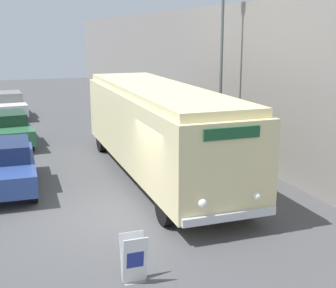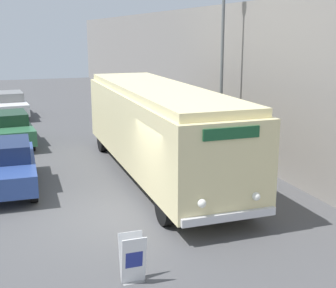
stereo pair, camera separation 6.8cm
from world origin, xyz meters
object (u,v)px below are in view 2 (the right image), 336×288
object	(u,v)px
vintage_bus	(158,126)
parked_car_near	(7,165)
parked_car_far	(10,104)
streetlamp	(223,38)
parked_car_mid	(10,128)
sign_board	(133,259)

from	to	relation	value
vintage_bus	parked_car_near	bearing A→B (deg)	176.00
vintage_bus	parked_car_far	distance (m)	14.83
streetlamp	parked_car_mid	bearing A→B (deg)	146.48
parked_car_mid	parked_car_far	world-z (taller)	parked_car_far
streetlamp	parked_car_far	bearing A→B (deg)	121.68
vintage_bus	parked_car_near	xyz separation A→B (m)	(-5.07, 0.35, -1.02)
streetlamp	parked_car_near	size ratio (longest dim) A/B	1.64
vintage_bus	parked_car_mid	xyz separation A→B (m)	(-4.84, 6.67, -1.06)
parked_car_far	streetlamp	bearing A→B (deg)	-62.19
vintage_bus	sign_board	size ratio (longest dim) A/B	10.85
parked_car_far	sign_board	bearing A→B (deg)	-88.43
vintage_bus	sign_board	world-z (taller)	vintage_bus
parked_car_near	parked_car_mid	xyz separation A→B (m)	(0.23, 6.31, -0.04)
sign_board	parked_car_near	distance (m)	7.43
streetlamp	parked_car_mid	distance (m)	10.30
streetlamp	parked_car_far	world-z (taller)	streetlamp
sign_board	parked_car_far	distance (m)	20.81
sign_board	parked_car_far	bearing A→B (deg)	95.44
vintage_bus	streetlamp	world-z (taller)	streetlamp
parked_car_far	vintage_bus	bearing A→B (deg)	-75.34
vintage_bus	parked_car_mid	world-z (taller)	vintage_bus
sign_board	parked_car_mid	distance (m)	13.52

